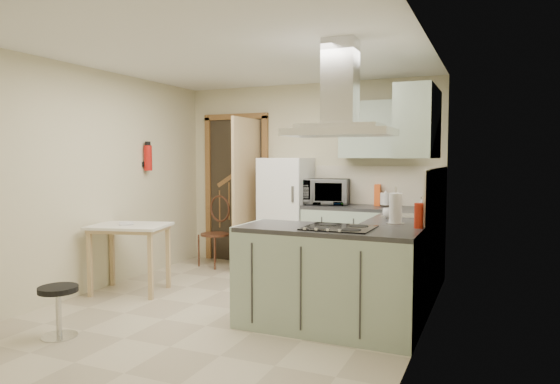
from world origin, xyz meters
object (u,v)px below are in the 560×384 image
at_px(drop_leaf_table, 130,258).
at_px(stool, 59,311).
at_px(fridge, 286,214).
at_px(bentwood_chair, 215,234).
at_px(extractor_hood, 340,132).
at_px(microwave, 326,192).
at_px(peninsula, 328,279).

distance_m(drop_leaf_table, stool, 1.41).
relative_size(fridge, bentwood_chair, 1.69).
bearing_deg(bentwood_chair, extractor_hood, -22.85).
relative_size(fridge, drop_leaf_table, 1.84).
bearing_deg(microwave, drop_leaf_table, -143.19).
xyz_separation_m(extractor_hood, drop_leaf_table, (-2.50, 0.27, -1.34)).
height_order(drop_leaf_table, stool, drop_leaf_table).
relative_size(drop_leaf_table, bentwood_chair, 0.92).
relative_size(peninsula, drop_leaf_table, 1.90).
bearing_deg(microwave, stool, -122.21).
height_order(peninsula, extractor_hood, extractor_hood).
xyz_separation_m(fridge, drop_leaf_table, (-1.17, -1.71, -0.37)).
bearing_deg(microwave, peninsula, -80.50).
height_order(extractor_hood, microwave, extractor_hood).
height_order(peninsula, microwave, microwave).
bearing_deg(drop_leaf_table, peninsula, -20.74).
relative_size(drop_leaf_table, stool, 1.88).
bearing_deg(fridge, microwave, 6.83).
xyz_separation_m(fridge, microwave, (0.53, 0.06, 0.31)).
relative_size(stool, microwave, 0.73).
bearing_deg(peninsula, bentwood_chair, 140.84).
relative_size(extractor_hood, bentwood_chair, 1.02).
xyz_separation_m(fridge, stool, (-0.79, -3.06, -0.53)).
xyz_separation_m(peninsula, extractor_hood, (0.10, 0.00, 1.27)).
height_order(fridge, peninsula, fridge).
relative_size(fridge, peninsula, 0.97).
xyz_separation_m(drop_leaf_table, microwave, (1.70, 1.77, 0.68)).
distance_m(fridge, extractor_hood, 2.57).
bearing_deg(microwave, fridge, 177.52).
relative_size(fridge, stool, 3.46).
distance_m(peninsula, stool, 2.30).
bearing_deg(microwave, bentwood_chair, 179.13).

